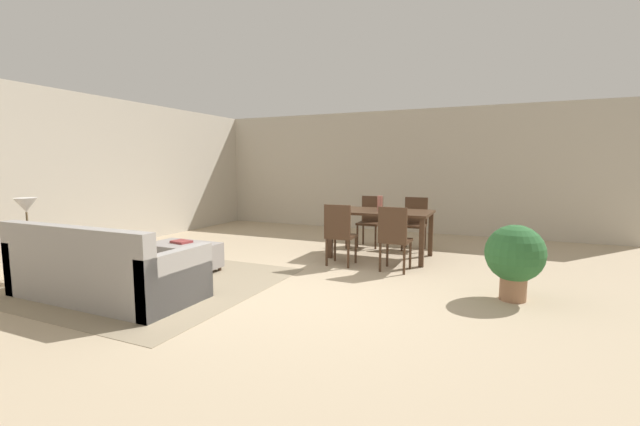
# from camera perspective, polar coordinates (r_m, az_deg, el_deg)

# --- Properties ---
(ground_plane) EXTENTS (10.80, 10.80, 0.00)m
(ground_plane) POSITION_cam_1_polar(r_m,az_deg,el_deg) (4.88, -2.47, -11.07)
(ground_plane) COLOR tan
(wall_back) EXTENTS (9.00, 0.12, 2.70)m
(wall_back) POSITION_cam_1_polar(r_m,az_deg,el_deg) (9.39, 11.35, 5.71)
(wall_back) COLOR #BCB2A0
(wall_back) RESTS_ON ground_plane
(wall_left) EXTENTS (0.12, 11.00, 2.70)m
(wall_left) POSITION_cam_1_polar(r_m,az_deg,el_deg) (8.06, -30.75, 4.78)
(wall_left) COLOR #BCB2A0
(wall_left) RESTS_ON ground_plane
(area_rug) EXTENTS (3.00, 2.80, 0.01)m
(area_rug) POSITION_cam_1_polar(r_m,az_deg,el_deg) (5.70, -22.63, -8.92)
(area_rug) COLOR gray
(area_rug) RESTS_ON ground_plane
(couch) EXTENTS (2.19, 0.96, 0.86)m
(couch) POSITION_cam_1_polar(r_m,az_deg,el_deg) (5.23, -27.97, -7.39)
(couch) COLOR gray
(couch) RESTS_ON ground_plane
(ottoman_table) EXTENTS (0.97, 0.60, 0.40)m
(ottoman_table) POSITION_cam_1_polar(r_m,az_deg,el_deg) (6.05, -18.61, -5.65)
(ottoman_table) COLOR gray
(ottoman_table) RESTS_ON ground_plane
(side_table) EXTENTS (0.40, 0.40, 0.56)m
(side_table) POSITION_cam_1_polar(r_m,az_deg,el_deg) (6.37, -35.50, -4.02)
(side_table) COLOR olive
(side_table) RESTS_ON ground_plane
(table_lamp) EXTENTS (0.26, 0.26, 0.52)m
(table_lamp) POSITION_cam_1_polar(r_m,az_deg,el_deg) (6.30, -35.82, 0.69)
(table_lamp) COLOR brown
(table_lamp) RESTS_ON side_table
(dining_table) EXTENTS (1.57, 0.93, 0.76)m
(dining_table) POSITION_cam_1_polar(r_m,az_deg,el_deg) (6.66, 8.58, -0.47)
(dining_table) COLOR #422B1C
(dining_table) RESTS_ON ground_plane
(dining_chair_near_left) EXTENTS (0.40, 0.40, 0.92)m
(dining_chair_near_left) POSITION_cam_1_polar(r_m,az_deg,el_deg) (6.03, 2.74, -2.56)
(dining_chair_near_left) COLOR #422B1C
(dining_chair_near_left) RESTS_ON ground_plane
(dining_chair_near_right) EXTENTS (0.41, 0.41, 0.92)m
(dining_chair_near_right) POSITION_cam_1_polar(r_m,az_deg,el_deg) (5.77, 10.32, -3.07)
(dining_chair_near_right) COLOR #422B1C
(dining_chair_near_right) RESTS_ON ground_plane
(dining_chair_far_left) EXTENTS (0.40, 0.40, 0.92)m
(dining_chair_far_left) POSITION_cam_1_polar(r_m,az_deg,el_deg) (7.58, 7.10, -0.70)
(dining_chair_far_left) COLOR #422B1C
(dining_chair_far_left) RESTS_ON ground_plane
(dining_chair_far_right) EXTENTS (0.41, 0.41, 0.92)m
(dining_chair_far_right) POSITION_cam_1_polar(r_m,az_deg,el_deg) (7.43, 13.12, -0.97)
(dining_chair_far_right) COLOR #422B1C
(dining_chair_far_right) RESTS_ON ground_plane
(vase_centerpiece) EXTENTS (0.08, 0.08, 0.24)m
(vase_centerpiece) POSITION_cam_1_polar(r_m,az_deg,el_deg) (6.65, 8.36, 1.37)
(vase_centerpiece) COLOR #B26659
(vase_centerpiece) RESTS_ON dining_table
(book_on_ottoman) EXTENTS (0.29, 0.24, 0.03)m
(book_on_ottoman) POSITION_cam_1_polar(r_m,az_deg,el_deg) (6.08, -18.78, -3.81)
(book_on_ottoman) COLOR maroon
(book_on_ottoman) RESTS_ON ottoman_table
(potted_plant) EXTENTS (0.63, 0.63, 0.84)m
(potted_plant) POSITION_cam_1_polar(r_m,az_deg,el_deg) (4.98, 25.56, -5.43)
(potted_plant) COLOR #996B4C
(potted_plant) RESTS_ON ground_plane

